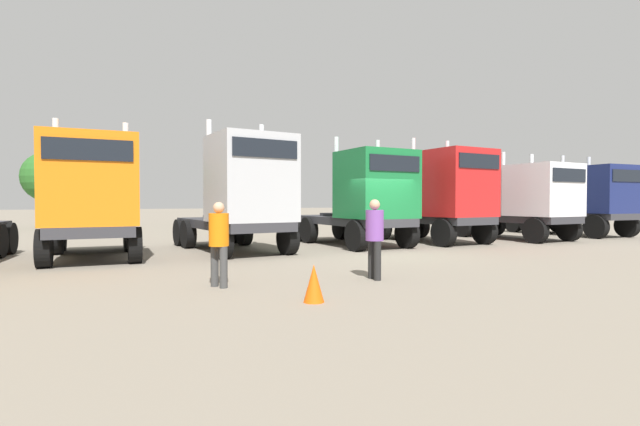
{
  "coord_description": "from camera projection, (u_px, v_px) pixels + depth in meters",
  "views": [
    {
      "loc": [
        -8.62,
        -12.84,
        1.73
      ],
      "look_at": [
        -1.07,
        3.26,
        1.28
      ],
      "focal_mm": 25.95,
      "sensor_mm": 36.0,
      "label": 1
    }
  ],
  "objects": [
    {
      "name": "semi_truck_orange",
      "position": [
        92.0,
        197.0,
        13.37
      ],
      "size": [
        2.6,
        5.72,
        4.18
      ],
      "rotation": [
        0.0,
        0.0,
        -1.58
      ],
      "color": "#333338",
      "rests_on": "ground"
    },
    {
      "name": "oak_far_left",
      "position": [
        48.0,
        177.0,
        29.65
      ],
      "size": [
        3.16,
        3.16,
        4.88
      ],
      "color": "#4C3823",
      "rests_on": "ground"
    },
    {
      "name": "semi_truck_red",
      "position": [
        443.0,
        195.0,
        19.07
      ],
      "size": [
        2.92,
        6.42,
        4.37
      ],
      "rotation": [
        0.0,
        0.0,
        -1.51
      ],
      "color": "#333338",
      "rests_on": "ground"
    },
    {
      "name": "semi_truck_navy",
      "position": [
        588.0,
        200.0,
        22.91
      ],
      "size": [
        2.75,
        6.27,
        4.03
      ],
      "rotation": [
        0.0,
        0.0,
        -1.6
      ],
      "color": "#333338",
      "rests_on": "ground"
    },
    {
      "name": "semi_truck_silver",
      "position": [
        243.0,
        194.0,
        15.3
      ],
      "size": [
        3.17,
        6.33,
        4.44
      ],
      "rotation": [
        0.0,
        0.0,
        -1.46
      ],
      "color": "#333338",
      "rests_on": "ground"
    },
    {
      "name": "semi_truck_white",
      "position": [
        528.0,
        201.0,
        20.53
      ],
      "size": [
        2.88,
        6.45,
        3.92
      ],
      "rotation": [
        0.0,
        0.0,
        -1.52
      ],
      "color": "#333338",
      "rests_on": "ground"
    },
    {
      "name": "semi_truck_green",
      "position": [
        365.0,
        198.0,
        17.43
      ],
      "size": [
        2.85,
        6.16,
        4.16
      ],
      "rotation": [
        0.0,
        0.0,
        -1.52
      ],
      "color": "#333338",
      "rests_on": "ground"
    },
    {
      "name": "visitor_with_camera",
      "position": [
        375.0,
        233.0,
        10.23
      ],
      "size": [
        0.43,
        0.45,
        1.78
      ],
      "rotation": [
        0.0,
        0.0,
        3.07
      ],
      "color": "black",
      "rests_on": "ground"
    },
    {
      "name": "oak_far_centre",
      "position": [
        259.0,
        168.0,
        33.46
      ],
      "size": [
        3.95,
        3.95,
        6.14
      ],
      "color": "#4C3823",
      "rests_on": "ground"
    },
    {
      "name": "oak_far_right",
      "position": [
        402.0,
        175.0,
        37.52
      ],
      "size": [
        3.49,
        3.49,
        5.67
      ],
      "color": "#4C3823",
      "rests_on": "ground"
    },
    {
      "name": "ground",
      "position": [
        391.0,
        254.0,
        15.32
      ],
      "size": [
        200.0,
        200.0,
        0.0
      ],
      "primitive_type": "plane",
      "color": "gray"
    },
    {
      "name": "visitor_in_hivis",
      "position": [
        219.0,
        238.0,
        9.29
      ],
      "size": [
        0.53,
        0.53,
        1.72
      ],
      "rotation": [
        0.0,
        0.0,
        0.45
      ],
      "color": "#3F3F3F",
      "rests_on": "ground"
    },
    {
      "name": "traffic_cone_near",
      "position": [
        314.0,
        283.0,
        7.92
      ],
      "size": [
        0.36,
        0.36,
        0.65
      ],
      "primitive_type": "cone",
      "color": "#F2590C",
      "rests_on": "ground"
    }
  ]
}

